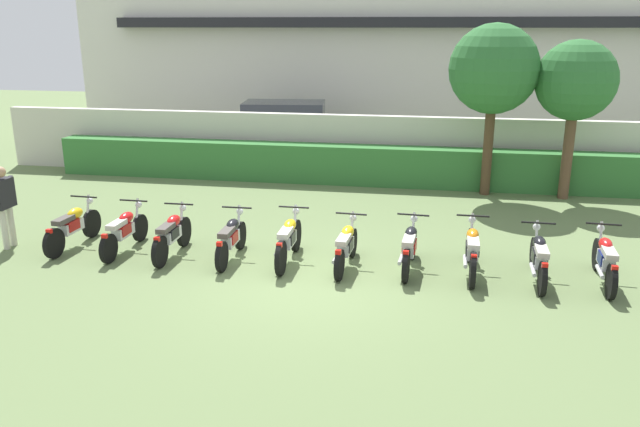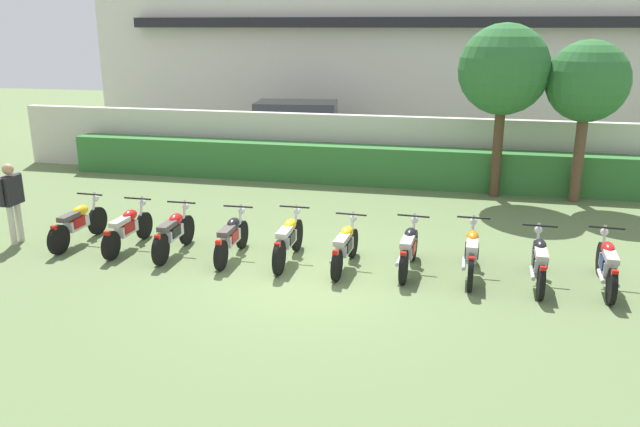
% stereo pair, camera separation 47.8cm
% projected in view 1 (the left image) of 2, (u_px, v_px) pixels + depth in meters
% --- Properties ---
extents(ground, '(60.00, 60.00, 0.00)m').
position_uv_depth(ground, '(309.00, 279.00, 11.27)').
color(ground, '#607547').
extents(building, '(23.61, 6.50, 8.42)m').
position_uv_depth(building, '(387.00, 29.00, 25.43)').
color(building, silver).
rests_on(building, ground).
extents(compound_wall, '(22.43, 0.30, 1.87)m').
position_uv_depth(compound_wall, '(361.00, 147.00, 18.46)').
color(compound_wall, beige).
rests_on(compound_wall, ground).
extents(hedge_row, '(17.94, 0.70, 1.10)m').
position_uv_depth(hedge_row, '(358.00, 165.00, 17.91)').
color(hedge_row, '#337033').
rests_on(hedge_row, ground).
extents(parked_car, '(4.69, 2.52, 1.89)m').
position_uv_depth(parked_car, '(289.00, 130.00, 21.47)').
color(parked_car, '#9EA3A8').
rests_on(parked_car, ground).
extents(tree_near_inspector, '(2.28, 2.28, 4.44)m').
position_uv_depth(tree_near_inspector, '(494.00, 70.00, 16.02)').
color(tree_near_inspector, '#4C3823').
rests_on(tree_near_inspector, ground).
extents(tree_far_side, '(2.00, 2.00, 4.05)m').
position_uv_depth(tree_far_side, '(576.00, 82.00, 15.70)').
color(tree_far_side, brown).
rests_on(tree_far_side, ground).
extents(motorcycle_in_row_0, '(0.60, 1.92, 0.96)m').
position_uv_depth(motorcycle_in_row_0, '(73.00, 226.00, 12.79)').
color(motorcycle_in_row_0, black).
rests_on(motorcycle_in_row_0, ground).
extents(motorcycle_in_row_1, '(0.60, 1.88, 0.94)m').
position_uv_depth(motorcycle_in_row_1, '(124.00, 230.00, 12.55)').
color(motorcycle_in_row_1, black).
rests_on(motorcycle_in_row_1, ground).
extents(motorcycle_in_row_2, '(0.60, 1.83, 0.96)m').
position_uv_depth(motorcycle_in_row_2, '(172.00, 234.00, 12.28)').
color(motorcycle_in_row_2, black).
rests_on(motorcycle_in_row_2, ground).
extents(motorcycle_in_row_3, '(0.60, 1.81, 0.94)m').
position_uv_depth(motorcycle_in_row_3, '(231.00, 238.00, 12.10)').
color(motorcycle_in_row_3, black).
rests_on(motorcycle_in_row_3, ground).
extents(motorcycle_in_row_4, '(0.60, 1.95, 0.98)m').
position_uv_depth(motorcycle_in_row_4, '(289.00, 239.00, 11.97)').
color(motorcycle_in_row_4, black).
rests_on(motorcycle_in_row_4, ground).
extents(motorcycle_in_row_5, '(0.60, 1.81, 0.94)m').
position_uv_depth(motorcycle_in_row_5, '(346.00, 246.00, 11.70)').
color(motorcycle_in_row_5, black).
rests_on(motorcycle_in_row_5, ground).
extents(motorcycle_in_row_6, '(0.60, 1.82, 0.96)m').
position_uv_depth(motorcycle_in_row_6, '(410.00, 247.00, 11.59)').
color(motorcycle_in_row_6, black).
rests_on(motorcycle_in_row_6, ground).
extents(motorcycle_in_row_7, '(0.60, 1.97, 0.98)m').
position_uv_depth(motorcycle_in_row_7, '(472.00, 250.00, 11.41)').
color(motorcycle_in_row_7, black).
rests_on(motorcycle_in_row_7, ground).
extents(motorcycle_in_row_8, '(0.60, 1.88, 0.95)m').
position_uv_depth(motorcycle_in_row_8, '(539.00, 257.00, 11.09)').
color(motorcycle_in_row_8, black).
rests_on(motorcycle_in_row_8, ground).
extents(motorcycle_in_row_9, '(0.60, 1.94, 0.96)m').
position_uv_depth(motorcycle_in_row_9, '(605.00, 259.00, 10.98)').
color(motorcycle_in_row_9, black).
rests_on(motorcycle_in_row_9, ground).
extents(inspector_person, '(0.23, 0.68, 1.69)m').
position_uv_depth(inspector_person, '(4.00, 200.00, 12.63)').
color(inspector_person, beige).
rests_on(inspector_person, ground).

